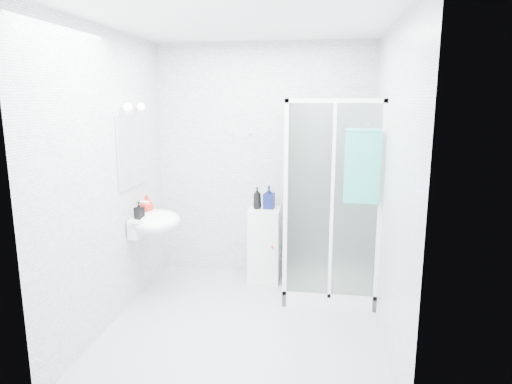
% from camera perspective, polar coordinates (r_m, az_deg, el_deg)
% --- Properties ---
extents(room, '(2.40, 2.60, 2.60)m').
position_cam_1_polar(room, '(3.86, -1.48, 1.17)').
color(room, silver).
rests_on(room, ground).
extents(shower_enclosure, '(0.90, 0.95, 2.00)m').
position_cam_1_polar(shower_enclosure, '(4.76, 8.18, -7.51)').
color(shower_enclosure, white).
rests_on(shower_enclosure, ground).
extents(wall_basin, '(0.46, 0.56, 0.35)m').
position_cam_1_polar(wall_basin, '(4.65, -12.58, -3.65)').
color(wall_basin, white).
rests_on(wall_basin, ground).
extents(mirror, '(0.02, 0.60, 0.70)m').
position_cam_1_polar(mirror, '(4.60, -15.30, 4.97)').
color(mirror, white).
rests_on(mirror, room).
extents(vanity_lights, '(0.10, 0.40, 0.08)m').
position_cam_1_polar(vanity_lights, '(4.55, -15.00, 10.23)').
color(vanity_lights, silver).
rests_on(vanity_lights, room).
extents(wall_hooks, '(0.23, 0.06, 0.03)m').
position_cam_1_polar(wall_hooks, '(5.09, -1.90, 7.34)').
color(wall_hooks, silver).
rests_on(wall_hooks, room).
extents(storage_cabinet, '(0.34, 0.37, 0.82)m').
position_cam_1_polar(storage_cabinet, '(5.07, 1.02, -6.65)').
color(storage_cabinet, white).
rests_on(storage_cabinet, ground).
extents(hand_towel, '(0.32, 0.05, 0.67)m').
position_cam_1_polar(hand_towel, '(4.16, 13.15, 3.35)').
color(hand_towel, teal).
rests_on(hand_towel, shower_enclosure).
extents(shampoo_bottle_a, '(0.12, 0.12, 0.24)m').
position_cam_1_polar(shampoo_bottle_a, '(4.95, 0.16, -0.75)').
color(shampoo_bottle_a, black).
rests_on(shampoo_bottle_a, storage_cabinet).
extents(shampoo_bottle_b, '(0.13, 0.13, 0.25)m').
position_cam_1_polar(shampoo_bottle_b, '(4.96, 1.63, -0.66)').
color(shampoo_bottle_b, '#0B1346').
rests_on(shampoo_bottle_b, storage_cabinet).
extents(soap_dispenser_orange, '(0.16, 0.16, 0.18)m').
position_cam_1_polar(soap_dispenser_orange, '(4.76, -13.48, -1.43)').
color(soap_dispenser_orange, red).
rests_on(soap_dispenser_orange, wall_basin).
extents(soap_dispenser_black, '(0.10, 0.10, 0.17)m').
position_cam_1_polar(soap_dispenser_black, '(4.52, -14.40, -2.24)').
color(soap_dispenser_black, black).
rests_on(soap_dispenser_black, wall_basin).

